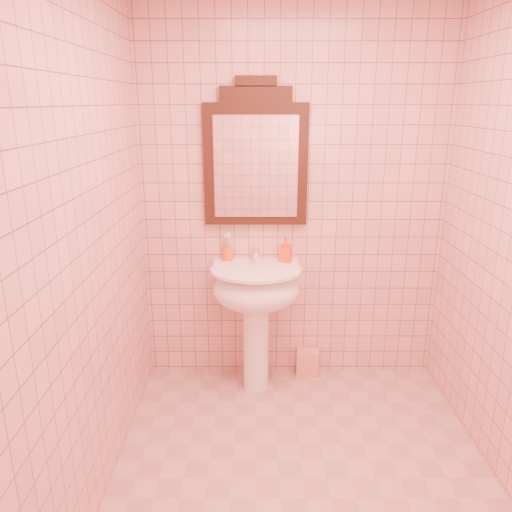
{
  "coord_description": "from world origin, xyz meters",
  "views": [
    {
      "loc": [
        -0.25,
        -2.14,
        1.88
      ],
      "look_at": [
        -0.25,
        0.55,
        1.04
      ],
      "focal_mm": 35.0,
      "sensor_mm": 36.0,
      "label": 1
    }
  ],
  "objects_px": {
    "mirror": "(256,158)",
    "towel": "(308,362)",
    "soap_dispenser": "(286,250)",
    "pedestal_sink": "(256,298)",
    "toothbrush_cup": "(228,253)"
  },
  "relations": [
    {
      "from": "mirror",
      "to": "towel",
      "type": "distance_m",
      "value": 1.48
    },
    {
      "from": "mirror",
      "to": "towel",
      "type": "xyz_separation_m",
      "value": [
        0.37,
        -0.03,
        -1.44
      ]
    },
    {
      "from": "soap_dispenser",
      "to": "towel",
      "type": "bearing_deg",
      "value": 29.87
    },
    {
      "from": "pedestal_sink",
      "to": "towel",
      "type": "height_order",
      "value": "pedestal_sink"
    },
    {
      "from": "pedestal_sink",
      "to": "soap_dispenser",
      "type": "bearing_deg",
      "value": 35.11
    },
    {
      "from": "soap_dispenser",
      "to": "toothbrush_cup",
      "type": "bearing_deg",
      "value": -164.61
    },
    {
      "from": "toothbrush_cup",
      "to": "towel",
      "type": "xyz_separation_m",
      "value": [
        0.56,
        -0.0,
        -0.82
      ]
    },
    {
      "from": "mirror",
      "to": "pedestal_sink",
      "type": "bearing_deg",
      "value": -90.0
    },
    {
      "from": "pedestal_sink",
      "to": "soap_dispenser",
      "type": "height_order",
      "value": "soap_dispenser"
    },
    {
      "from": "pedestal_sink",
      "to": "toothbrush_cup",
      "type": "xyz_separation_m",
      "value": [
        -0.19,
        0.17,
        0.25
      ]
    },
    {
      "from": "mirror",
      "to": "toothbrush_cup",
      "type": "distance_m",
      "value": 0.65
    },
    {
      "from": "toothbrush_cup",
      "to": "soap_dispenser",
      "type": "bearing_deg",
      "value": -4.7
    },
    {
      "from": "pedestal_sink",
      "to": "mirror",
      "type": "xyz_separation_m",
      "value": [
        0.0,
        0.2,
        0.87
      ]
    },
    {
      "from": "pedestal_sink",
      "to": "towel",
      "type": "relative_size",
      "value": 4.55
    },
    {
      "from": "mirror",
      "to": "soap_dispenser",
      "type": "relative_size",
      "value": 5.65
    }
  ]
}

